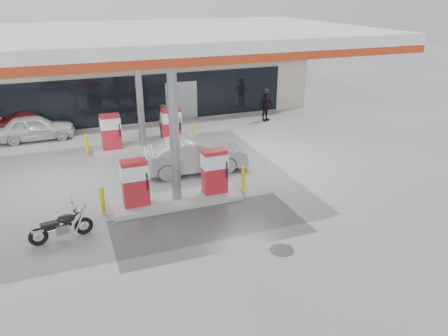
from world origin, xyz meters
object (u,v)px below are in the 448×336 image
(pump_island_near, at_px, (176,184))
(pump_island_far, at_px, (142,134))
(biker_walking, at_px, (265,106))
(attendant, at_px, (164,120))
(parked_car_left, at_px, (39,118))
(sedan_white, at_px, (35,127))
(hatchback_silver, at_px, (195,155))
(parked_motorcycle, at_px, (62,227))

(pump_island_near, bearing_deg, pump_island_far, 90.00)
(biker_walking, bearing_deg, pump_island_near, -150.10)
(pump_island_far, xyz_separation_m, attendant, (1.42, 1.59, 0.09))
(parked_car_left, bearing_deg, biker_walking, -125.38)
(sedan_white, bearing_deg, hatchback_silver, -137.61)
(pump_island_near, relative_size, parked_motorcycle, 2.76)
(sedan_white, bearing_deg, pump_island_near, -153.22)
(pump_island_far, height_order, parked_motorcycle, pump_island_far)
(parked_motorcycle, relative_size, parked_car_left, 0.40)
(sedan_white, xyz_separation_m, parked_car_left, (0.17, 1.49, 0.06))
(hatchback_silver, xyz_separation_m, parked_car_left, (-5.94, 8.16, -0.02))
(sedan_white, bearing_deg, parked_motorcycle, -175.36)
(parked_car_left, relative_size, biker_walking, 2.75)
(pump_island_near, distance_m, parked_car_left, 11.60)
(pump_island_far, relative_size, parked_car_left, 1.09)
(pump_island_far, bearing_deg, parked_car_left, 133.79)
(pump_island_near, height_order, sedan_white, pump_island_near)
(parked_motorcycle, xyz_separation_m, biker_walking, (11.20, 9.33, 0.43))
(pump_island_far, height_order, biker_walking, pump_island_far)
(pump_island_near, bearing_deg, attendant, 79.38)
(attendant, height_order, hatchback_silver, attendant)
(pump_island_near, relative_size, pump_island_far, 1.00)
(biker_walking, bearing_deg, attendant, 167.75)
(sedan_white, distance_m, biker_walking, 12.10)
(pump_island_near, xyz_separation_m, biker_walking, (7.39, 8.20, 0.15))
(sedan_white, bearing_deg, attendant, -104.92)
(parked_motorcycle, relative_size, biker_walking, 1.09)
(attendant, relative_size, biker_walking, 0.93)
(pump_island_near, xyz_separation_m, sedan_white, (-4.67, 9.20, -0.09))
(sedan_white, relative_size, biker_walking, 2.13)
(pump_island_far, xyz_separation_m, parked_motorcycle, (-3.81, -7.13, -0.29))
(pump_island_far, bearing_deg, sedan_white, 145.59)
(pump_island_far, xyz_separation_m, biker_walking, (7.39, 2.20, 0.15))
(sedan_white, xyz_separation_m, attendant, (6.09, -1.61, 0.17))
(hatchback_silver, bearing_deg, pump_island_far, 26.05)
(pump_island_near, relative_size, hatchback_silver, 1.21)
(parked_motorcycle, height_order, attendant, attendant)
(parked_motorcycle, xyz_separation_m, hatchback_silver, (5.25, 3.66, 0.28))
(hatchback_silver, relative_size, parked_car_left, 0.90)
(attendant, height_order, parked_car_left, attendant)
(attendant, xyz_separation_m, biker_walking, (5.96, 0.61, 0.06))
(sedan_white, bearing_deg, biker_walking, -94.88)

